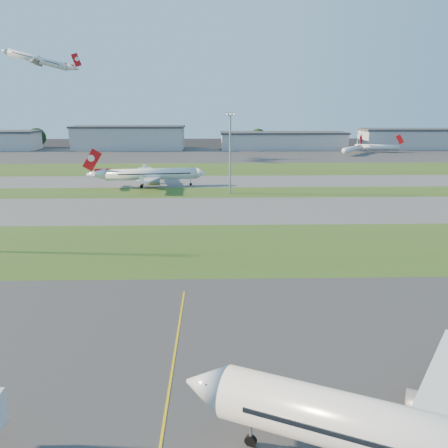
{
  "coord_description": "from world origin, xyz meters",
  "views": [
    {
      "loc": [
        9.71,
        -32.94,
        28.19
      ],
      "look_at": [
        11.53,
        44.48,
        7.0
      ],
      "focal_mm": 35.0,
      "sensor_mm": 36.0,
      "label": 1
    }
  ],
  "objects_px": {
    "airliner_taxiing": "(151,175)",
    "mini_jet_near": "(353,149)",
    "light_mast_centre": "(230,148)",
    "mini_jet_far": "(377,147)"
  },
  "relations": [
    {
      "from": "airliner_taxiing",
      "to": "mini_jet_near",
      "type": "relative_size",
      "value": 1.66
    },
    {
      "from": "mini_jet_near",
      "to": "light_mast_centre",
      "type": "height_order",
      "value": "light_mast_centre"
    },
    {
      "from": "mini_jet_near",
      "to": "mini_jet_far",
      "type": "height_order",
      "value": "same"
    },
    {
      "from": "airliner_taxiing",
      "to": "mini_jet_far",
      "type": "height_order",
      "value": "airliner_taxiing"
    },
    {
      "from": "mini_jet_near",
      "to": "airliner_taxiing",
      "type": "bearing_deg",
      "value": 172.12
    },
    {
      "from": "mini_jet_far",
      "to": "light_mast_centre",
      "type": "bearing_deg",
      "value": -115.33
    },
    {
      "from": "mini_jet_near",
      "to": "light_mast_centre",
      "type": "relative_size",
      "value": 0.92
    },
    {
      "from": "mini_jet_near",
      "to": "mini_jet_far",
      "type": "relative_size",
      "value": 0.84
    },
    {
      "from": "mini_jet_near",
      "to": "light_mast_centre",
      "type": "bearing_deg",
      "value": -175.81
    },
    {
      "from": "mini_jet_near",
      "to": "mini_jet_far",
      "type": "bearing_deg",
      "value": -19.96
    }
  ]
}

